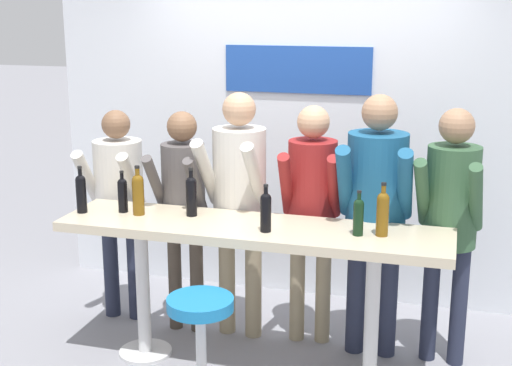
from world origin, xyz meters
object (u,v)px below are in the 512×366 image
object	(u,v)px
person_center_left	(239,189)
wine_bottle_4	(358,215)
wine_bottle_1	(138,192)
wine_bottle_0	(191,194)
person_far_left	(119,193)
wine_bottle_2	(81,192)
person_center	(312,198)
wine_bottle_5	(383,212)
wine_bottle_3	(266,210)
person_left	(183,196)
person_right	(451,209)
tasting_table	(252,248)
person_center_right	(376,199)
bar_stool	(201,339)
wine_bottle_6	(123,193)

from	to	relation	value
person_center_left	wine_bottle_4	distance (m)	1.02
wine_bottle_4	wine_bottle_1	bearing A→B (deg)	178.74
wine_bottle_0	wine_bottle_4	bearing A→B (deg)	-5.43
person_far_left	wine_bottle_2	world-z (taller)	person_far_left
wine_bottle_0	wine_bottle_2	size ratio (longest dim) A/B	1.02
person_center	wine_bottle_5	xyz separation A→B (m)	(0.53, -0.49, 0.09)
wine_bottle_0	wine_bottle_1	size ratio (longest dim) A/B	0.98
wine_bottle_0	wine_bottle_3	distance (m)	0.58
person_left	wine_bottle_5	distance (m)	1.50
person_center	person_right	world-z (taller)	person_right
tasting_table	wine_bottle_1	world-z (taller)	wine_bottle_1
person_center_right	wine_bottle_3	distance (m)	0.80
person_center_right	wine_bottle_0	size ratio (longest dim) A/B	5.55
person_center	wine_bottle_1	world-z (taller)	person_center
tasting_table	wine_bottle_4	size ratio (longest dim) A/B	8.96
person_center_left	person_right	bearing A→B (deg)	2.64
person_right	wine_bottle_1	world-z (taller)	person_right
wine_bottle_4	wine_bottle_5	size ratio (longest dim) A/B	0.84
bar_stool	person_left	world-z (taller)	person_left
person_center_left	person_center	world-z (taller)	person_center_left
person_center_right	wine_bottle_4	world-z (taller)	person_center_right
person_center_right	wine_bottle_3	size ratio (longest dim) A/B	6.03
person_center_left	wine_bottle_4	xyz separation A→B (m)	(0.89, -0.48, 0.03)
wine_bottle_5	wine_bottle_1	bearing A→B (deg)	179.96
tasting_table	wine_bottle_5	bearing A→B (deg)	1.09
person_right	wine_bottle_3	xyz separation A→B (m)	(-1.07, -0.54, 0.06)
wine_bottle_0	wine_bottle_3	size ratio (longest dim) A/B	1.09
person_left	wine_bottle_1	bearing A→B (deg)	-110.54
wine_bottle_3	wine_bottle_5	xyz separation A→B (m)	(0.69, 0.11, 0.01)
person_center_left	wine_bottle_6	distance (m)	0.80
person_far_left	wine_bottle_1	xyz separation A→B (m)	(0.39, -0.49, 0.16)
person_center_left	wine_bottle_0	xyz separation A→B (m)	(-0.20, -0.38, 0.05)
person_center_left	wine_bottle_5	xyz separation A→B (m)	(1.03, -0.45, 0.05)
person_center_right	wine_bottle_2	world-z (taller)	person_center_right
person_right	person_center	bearing A→B (deg)	-177.44
person_left	person_center	distance (m)	0.91
person_center_left	person_center_right	bearing A→B (deg)	1.45
wine_bottle_4	wine_bottle_6	distance (m)	1.57
wine_bottle_0	person_center_right	bearing A→B (deg)	16.74
wine_bottle_3	person_center	bearing A→B (deg)	75.26
tasting_table	wine_bottle_5	world-z (taller)	wine_bottle_5
bar_stool	wine_bottle_6	bearing A→B (deg)	140.13
person_center	person_center_right	size ratio (longest dim) A/B	0.94
bar_stool	wine_bottle_2	distance (m)	1.34
wine_bottle_0	wine_bottle_6	size ratio (longest dim) A/B	1.14
person_right	wine_bottle_4	xyz separation A→B (m)	(-0.52, -0.46, 0.05)
tasting_table	person_right	world-z (taller)	person_right
person_center_right	wine_bottle_6	distance (m)	1.66
wine_bottle_6	person_center_right	bearing A→B (deg)	13.61
bar_stool	wine_bottle_5	bearing A→B (deg)	33.78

